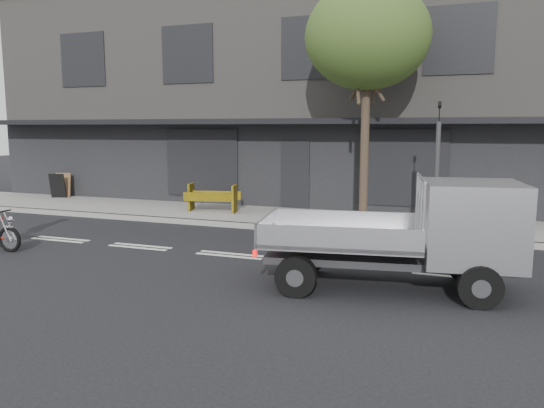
{
  "coord_description": "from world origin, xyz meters",
  "views": [
    {
      "loc": [
        4.93,
        -10.62,
        2.86
      ],
      "look_at": [
        0.81,
        0.5,
        1.14
      ],
      "focal_mm": 35.0,
      "sensor_mm": 36.0,
      "label": 1
    }
  ],
  "objects_px": {
    "street_tree": "(367,37)",
    "traffic_light_pole": "(437,176)",
    "construction_barrier": "(209,198)",
    "sandwich_board": "(58,186)",
    "flatbed_ute": "(447,227)"
  },
  "relations": [
    {
      "from": "street_tree",
      "to": "traffic_light_pole",
      "type": "height_order",
      "value": "street_tree"
    },
    {
      "from": "construction_barrier",
      "to": "sandwich_board",
      "type": "distance_m",
      "value": 7.24
    },
    {
      "from": "construction_barrier",
      "to": "sandwich_board",
      "type": "height_order",
      "value": "sandwich_board"
    },
    {
      "from": "street_tree",
      "to": "sandwich_board",
      "type": "xyz_separation_m",
      "value": [
        -12.13,
        1.39,
        -4.66
      ]
    },
    {
      "from": "sandwich_board",
      "to": "street_tree",
      "type": "bearing_deg",
      "value": -22.78
    },
    {
      "from": "street_tree",
      "to": "flatbed_ute",
      "type": "distance_m",
      "value": 7.17
    },
    {
      "from": "street_tree",
      "to": "sandwich_board",
      "type": "distance_m",
      "value": 13.06
    },
    {
      "from": "traffic_light_pole",
      "to": "flatbed_ute",
      "type": "bearing_deg",
      "value": -84.43
    },
    {
      "from": "construction_barrier",
      "to": "flatbed_ute",
      "type": "bearing_deg",
      "value": -36.75
    },
    {
      "from": "traffic_light_pole",
      "to": "sandwich_board",
      "type": "height_order",
      "value": "traffic_light_pole"
    },
    {
      "from": "traffic_light_pole",
      "to": "flatbed_ute",
      "type": "xyz_separation_m",
      "value": [
        0.44,
        -4.49,
        -0.49
      ]
    },
    {
      "from": "flatbed_ute",
      "to": "construction_barrier",
      "type": "bearing_deg",
      "value": 134.51
    },
    {
      "from": "flatbed_ute",
      "to": "construction_barrier",
      "type": "relative_size",
      "value": 2.76
    },
    {
      "from": "sandwich_board",
      "to": "flatbed_ute",
      "type": "bearing_deg",
      "value": -41.03
    },
    {
      "from": "street_tree",
      "to": "traffic_light_pole",
      "type": "xyz_separation_m",
      "value": [
        2.0,
        -0.85,
        -3.63
      ]
    }
  ]
}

